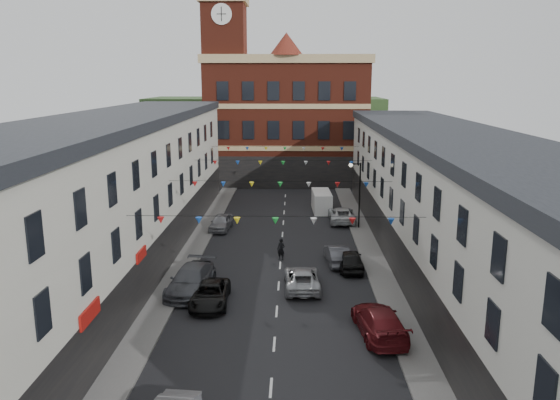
# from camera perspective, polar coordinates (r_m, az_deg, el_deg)

# --- Properties ---
(ground) EXTENTS (160.00, 160.00, 0.00)m
(ground) POSITION_cam_1_polar(r_m,az_deg,el_deg) (35.95, -0.15, -8.97)
(ground) COLOR black
(ground) RESTS_ON ground
(pavement_left) EXTENTS (1.80, 64.00, 0.15)m
(pavement_left) POSITION_cam_1_polar(r_m,az_deg,el_deg) (38.59, -10.45, -7.53)
(pavement_left) COLOR #605E5B
(pavement_left) RESTS_ON ground
(pavement_right) EXTENTS (1.80, 64.00, 0.15)m
(pavement_right) POSITION_cam_1_polar(r_m,az_deg,el_deg) (38.25, 10.42, -7.71)
(pavement_right) COLOR #605E5B
(pavement_right) RESTS_ON ground
(terrace_left) EXTENTS (8.40, 56.00, 10.70)m
(terrace_left) POSITION_cam_1_polar(r_m,az_deg,el_deg) (37.53, -18.39, -0.15)
(terrace_left) COLOR beige
(terrace_left) RESTS_ON ground
(terrace_right) EXTENTS (8.40, 56.00, 9.70)m
(terrace_right) POSITION_cam_1_polar(r_m,az_deg,el_deg) (37.05, 18.43, -1.11)
(terrace_right) COLOR #B9B8AD
(terrace_right) RESTS_ON ground
(civic_building) EXTENTS (20.60, 13.30, 18.50)m
(civic_building) POSITION_cam_1_polar(r_m,az_deg,el_deg) (71.56, 0.71, 8.50)
(civic_building) COLOR maroon
(civic_building) RESTS_ON ground
(clock_tower) EXTENTS (5.60, 5.60, 30.00)m
(clock_tower) POSITION_cam_1_polar(r_m,az_deg,el_deg) (68.97, -5.75, 13.94)
(clock_tower) COLOR maroon
(clock_tower) RESTS_ON ground
(distant_hill) EXTENTS (40.00, 14.00, 10.00)m
(distant_hill) POSITION_cam_1_polar(r_m,az_deg,el_deg) (95.91, -1.52, 7.65)
(distant_hill) COLOR #2C4721
(distant_hill) RESTS_ON ground
(street_lamp) EXTENTS (1.10, 0.36, 6.00)m
(street_lamp) POSITION_cam_1_polar(r_m,az_deg,el_deg) (48.66, 8.05, 1.43)
(street_lamp) COLOR black
(street_lamp) RESTS_ON ground
(car_left_c) EXTENTS (2.28, 4.70, 1.29)m
(car_left_c) POSITION_cam_1_polar(r_m,az_deg,el_deg) (33.20, -7.31, -9.75)
(car_left_c) COLOR black
(car_left_c) RESTS_ON ground
(car_left_d) EXTENTS (2.87, 5.78, 1.61)m
(car_left_d) POSITION_cam_1_polar(r_m,az_deg,el_deg) (35.15, -9.30, -8.24)
(car_left_d) COLOR #47494F
(car_left_d) RESTS_ON ground
(car_left_e) EXTENTS (2.06, 4.23, 1.39)m
(car_left_e) POSITION_cam_1_polar(r_m,az_deg,el_deg) (48.90, -6.17, -2.32)
(car_left_e) COLOR gray
(car_left_e) RESTS_ON ground
(car_right_c) EXTENTS (2.74, 5.52, 1.54)m
(car_right_c) POSITION_cam_1_polar(r_m,az_deg,el_deg) (29.70, 10.34, -12.38)
(car_right_c) COLOR maroon
(car_right_c) RESTS_ON ground
(car_right_d) EXTENTS (1.76, 4.23, 1.43)m
(car_right_d) POSITION_cam_1_polar(r_m,az_deg,el_deg) (39.01, 7.34, -6.20)
(car_right_d) COLOR black
(car_right_d) RESTS_ON ground
(car_right_e) EXTENTS (1.86, 4.31, 1.38)m
(car_right_e) POSITION_cam_1_polar(r_m,az_deg,el_deg) (40.06, 6.00, -5.69)
(car_right_e) COLOR #48484F
(car_right_e) RESTS_ON ground
(car_right_f) EXTENTS (2.37, 5.11, 1.42)m
(car_right_f) POSITION_cam_1_polar(r_m,az_deg,el_deg) (51.55, 6.49, -1.54)
(car_right_f) COLOR silver
(car_right_f) RESTS_ON ground
(moving_car) EXTENTS (2.40, 4.89, 1.34)m
(moving_car) POSITION_cam_1_polar(r_m,az_deg,el_deg) (35.35, 2.31, -8.20)
(moving_car) COLOR #A3A4A9
(moving_car) RESTS_ON ground
(white_van) EXTENTS (1.95, 4.64, 2.02)m
(white_van) POSITION_cam_1_polar(r_m,az_deg,el_deg) (55.55, 4.37, -0.15)
(white_van) COLOR white
(white_van) RESTS_ON ground
(pedestrian) EXTENTS (0.70, 0.60, 1.63)m
(pedestrian) POSITION_cam_1_polar(r_m,az_deg,el_deg) (40.63, 0.11, -5.18)
(pedestrian) COLOR black
(pedestrian) RESTS_ON ground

